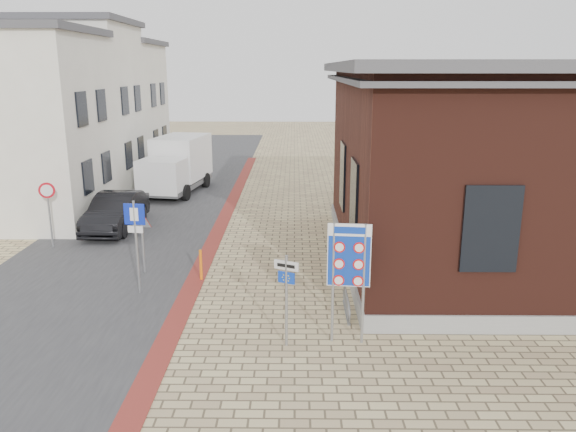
% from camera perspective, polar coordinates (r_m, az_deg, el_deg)
% --- Properties ---
extents(ground, '(120.00, 120.00, 0.00)m').
position_cam_1_polar(ground, '(13.97, -4.40, -13.49)').
color(ground, tan).
rests_on(ground, ground).
extents(road_strip, '(7.00, 60.00, 0.02)m').
position_cam_1_polar(road_strip, '(28.82, -12.79, 1.19)').
color(road_strip, '#38383A').
rests_on(road_strip, ground).
extents(curb_strip, '(0.60, 40.00, 0.02)m').
position_cam_1_polar(curb_strip, '(23.43, -7.20, -1.68)').
color(curb_strip, maroon).
rests_on(curb_strip, ground).
extents(brick_building, '(13.00, 13.00, 6.80)m').
position_cam_1_polar(brick_building, '(21.01, 22.55, 5.11)').
color(brick_building, gray).
rests_on(brick_building, ground).
extents(townhouse_near, '(7.40, 6.40, 8.30)m').
position_cam_1_polar(townhouse_near, '(27.24, -26.20, 8.15)').
color(townhouse_near, silver).
rests_on(townhouse_near, ground).
extents(townhouse_mid, '(7.40, 6.40, 9.10)m').
position_cam_1_polar(townhouse_mid, '(32.67, -21.61, 10.20)').
color(townhouse_mid, silver).
rests_on(townhouse_mid, ground).
extents(townhouse_far, '(7.40, 6.40, 8.30)m').
position_cam_1_polar(townhouse_far, '(38.32, -18.21, 10.42)').
color(townhouse_far, silver).
rests_on(townhouse_far, ground).
extents(bike_rack, '(0.08, 1.80, 0.60)m').
position_cam_1_polar(bike_rack, '(15.85, 5.98, -8.90)').
color(bike_rack, slate).
rests_on(bike_rack, ground).
extents(sedan, '(1.71, 4.67, 1.53)m').
position_cam_1_polar(sedan, '(24.66, -17.10, 0.42)').
color(sedan, black).
rests_on(sedan, ground).
extents(box_truck, '(3.14, 6.00, 2.99)m').
position_cam_1_polar(box_truck, '(31.17, -11.20, 5.16)').
color(box_truck, slate).
rests_on(box_truck, ground).
extents(border_sign, '(1.04, 0.16, 3.06)m').
position_cam_1_polar(border_sign, '(13.56, 6.21, -4.24)').
color(border_sign, gray).
rests_on(border_sign, ground).
extents(essen_sign, '(0.59, 0.30, 2.33)m').
position_cam_1_polar(essen_sign, '(13.54, -0.17, -7.22)').
color(essen_sign, gray).
rests_on(essen_sign, ground).
extents(parking_sign, '(0.63, 0.13, 2.87)m').
position_cam_1_polar(parking_sign, '(17.14, -15.23, -1.38)').
color(parking_sign, gray).
rests_on(parking_sign, ground).
extents(yield_sign, '(0.75, 0.11, 2.10)m').
position_cam_1_polar(yield_sign, '(18.94, -14.63, -1.11)').
color(yield_sign, gray).
rests_on(yield_sign, ground).
extents(speed_sign, '(0.58, 0.18, 2.52)m').
position_cam_1_polar(speed_sign, '(22.77, -23.17, 1.14)').
color(speed_sign, gray).
rests_on(speed_sign, ground).
extents(bollard, '(0.12, 0.12, 1.02)m').
position_cam_1_polar(bollard, '(18.22, -8.84, -4.95)').
color(bollard, orange).
rests_on(bollard, ground).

